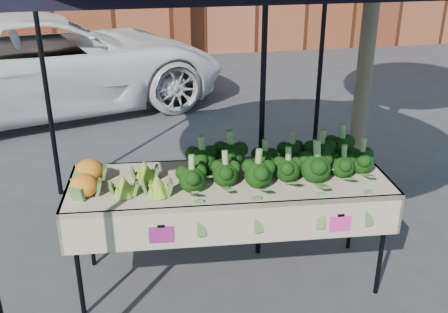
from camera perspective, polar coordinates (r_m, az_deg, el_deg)
ground at (r=4.37m, az=-0.85°, el=-12.81°), size 90.00×90.00×0.00m
table at (r=4.06m, az=0.59°, el=-8.25°), size 2.46×1.02×0.90m
canopy at (r=4.03m, az=-0.84°, el=5.89°), size 3.16×3.16×2.74m
broccoli_heap at (r=3.90m, az=5.72°, el=-0.09°), size 1.55×0.58×0.27m
romanesco_cluster at (r=3.71m, az=-9.40°, el=-2.07°), size 0.44×0.48×0.21m
cauliflower_pair at (r=3.80m, az=-15.03°, el=-2.15°), size 0.24×0.44×0.19m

